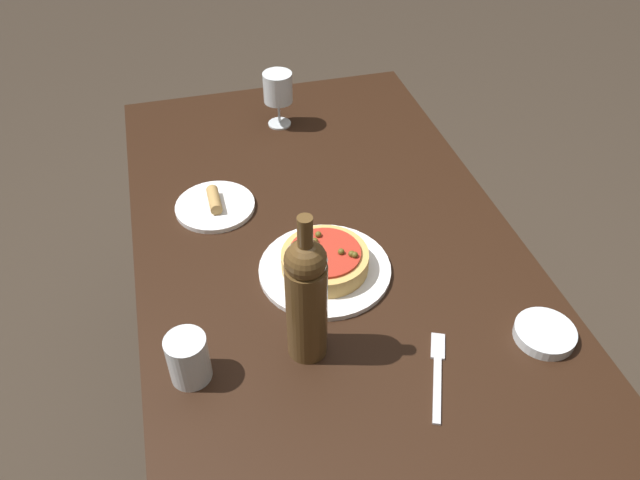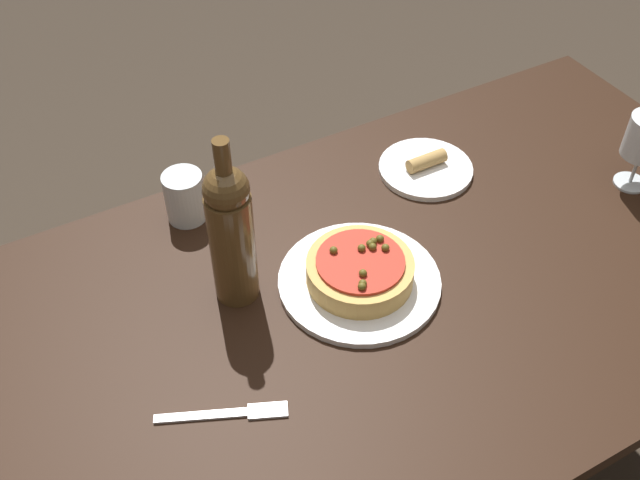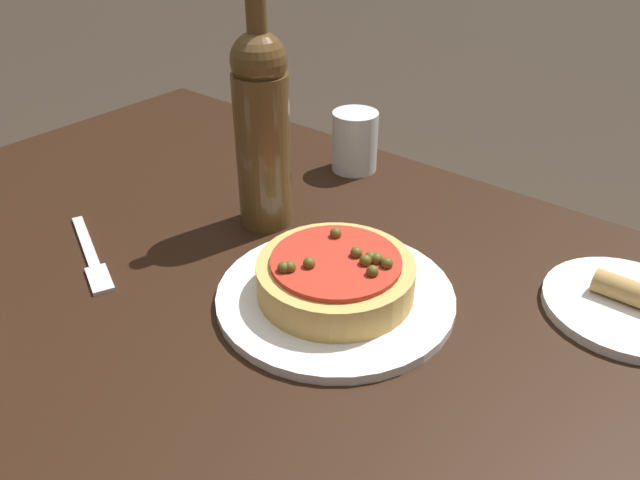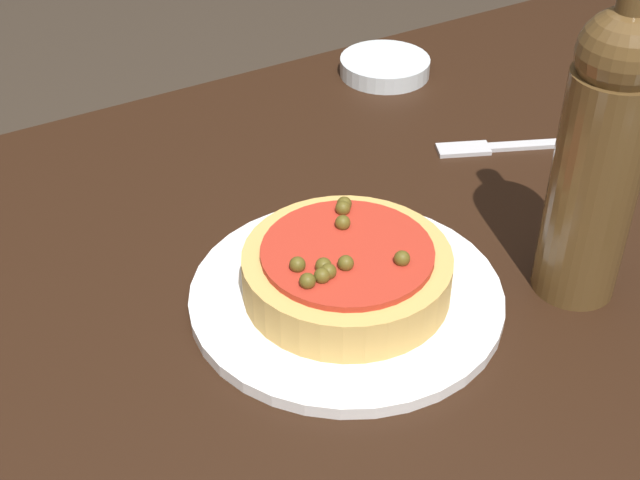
% 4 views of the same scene
% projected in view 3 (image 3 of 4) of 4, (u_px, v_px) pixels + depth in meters
% --- Properties ---
extents(dining_table, '(1.58, 0.85, 0.78)m').
position_uv_depth(dining_table, '(348.00, 386.00, 0.75)').
color(dining_table, black).
rests_on(dining_table, ground_plane).
extents(dinner_plate, '(0.28, 0.28, 0.01)m').
position_uv_depth(dinner_plate, '(335.00, 296.00, 0.74)').
color(dinner_plate, white).
rests_on(dinner_plate, dining_table).
extents(pizza, '(0.19, 0.19, 0.06)m').
position_uv_depth(pizza, '(336.00, 276.00, 0.72)').
color(pizza, tan).
rests_on(pizza, dinner_plate).
extents(wine_bottle, '(0.08, 0.08, 0.32)m').
position_uv_depth(wine_bottle, '(262.00, 128.00, 0.83)').
color(wine_bottle, brown).
rests_on(wine_bottle, dining_table).
extents(water_cup, '(0.07, 0.07, 0.10)m').
position_uv_depth(water_cup, '(355.00, 141.00, 1.02)').
color(water_cup, silver).
rests_on(water_cup, dining_table).
extents(fork, '(0.19, 0.10, 0.00)m').
position_uv_depth(fork, '(92.00, 257.00, 0.82)').
color(fork, silver).
rests_on(fork, dining_table).
extents(side_plate, '(0.19, 0.19, 0.04)m').
position_uv_depth(side_plate, '(627.00, 304.00, 0.72)').
color(side_plate, white).
rests_on(side_plate, dining_table).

